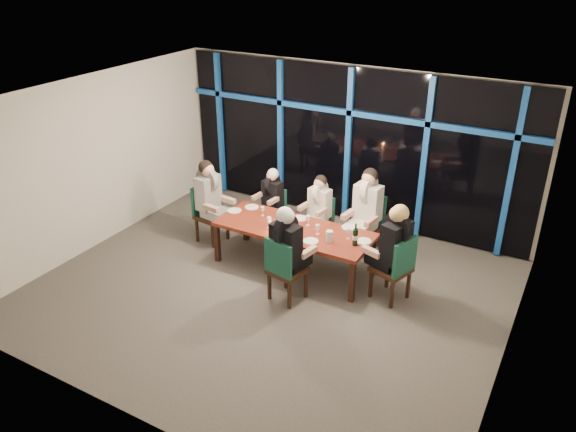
{
  "coord_description": "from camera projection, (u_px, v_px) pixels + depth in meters",
  "views": [
    {
      "loc": [
        3.88,
        -6.32,
        4.94
      ],
      "look_at": [
        0.0,
        0.6,
        1.05
      ],
      "focal_mm": 35.0,
      "sensor_mm": 36.0,
      "label": 1
    }
  ],
  "objects": [
    {
      "name": "plate_far_right",
      "position": [
        349.0,
        227.0,
        9.12
      ],
      "size": [
        0.24,
        0.24,
        0.01
      ],
      "primitive_type": "cylinder",
      "color": "white",
      "rests_on": "dining_table"
    },
    {
      "name": "wine_glass_e",
      "position": [
        349.0,
        231.0,
        8.74
      ],
      "size": [
        0.07,
        0.07,
        0.18
      ],
      "color": "silver",
      "rests_on": "dining_table"
    },
    {
      "name": "plate_end_left",
      "position": [
        234.0,
        211.0,
        9.69
      ],
      "size": [
        0.24,
        0.24,
        0.01
      ],
      "primitive_type": "cylinder",
      "color": "white",
      "rests_on": "dining_table"
    },
    {
      "name": "chair_end_right",
      "position": [
        397.0,
        266.0,
        8.33
      ],
      "size": [
        0.64,
        0.64,
        1.09
      ],
      "rotation": [
        0.0,
        0.0,
        4.39
      ],
      "color": "#311B10",
      "rests_on": "ground"
    },
    {
      "name": "chair_far_right",
      "position": [
        368.0,
        221.0,
        9.67
      ],
      "size": [
        0.56,
        0.56,
        1.08
      ],
      "rotation": [
        0.0,
        0.0,
        -0.12
      ],
      "color": "#311B10",
      "rests_on": "ground"
    },
    {
      "name": "wine_glass_b",
      "position": [
        308.0,
        218.0,
        9.15
      ],
      "size": [
        0.07,
        0.07,
        0.18
      ],
      "color": "white",
      "rests_on": "dining_table"
    },
    {
      "name": "wine_glass_c",
      "position": [
        318.0,
        227.0,
        8.87
      ],
      "size": [
        0.06,
        0.06,
        0.17
      ],
      "color": "silver",
      "rests_on": "dining_table"
    },
    {
      "name": "window_wall",
      "position": [
        350.0,
        144.0,
        10.44
      ],
      "size": [
        6.86,
        0.43,
        2.94
      ],
      "color": "black",
      "rests_on": "ground"
    },
    {
      "name": "wine_glass_d",
      "position": [
        263.0,
        209.0,
        9.48
      ],
      "size": [
        0.06,
        0.06,
        0.16
      ],
      "color": "silver",
      "rests_on": "dining_table"
    },
    {
      "name": "dining_table",
      "position": [
        294.0,
        232.0,
        9.15
      ],
      "size": [
        2.6,
        1.0,
        0.75
      ],
      "color": "maroon",
      "rests_on": "ground"
    },
    {
      "name": "wine_glass_a",
      "position": [
        269.0,
        220.0,
        9.07
      ],
      "size": [
        0.07,
        0.07,
        0.19
      ],
      "color": "silver",
      "rests_on": "dining_table"
    },
    {
      "name": "plate_far_left",
      "position": [
        252.0,
        207.0,
        9.81
      ],
      "size": [
        0.24,
        0.24,
        0.01
      ],
      "primitive_type": "cylinder",
      "color": "white",
      "rests_on": "dining_table"
    },
    {
      "name": "tea_light",
      "position": [
        275.0,
        232.0,
        8.95
      ],
      "size": [
        0.05,
        0.05,
        0.03
      ],
      "primitive_type": "cylinder",
      "color": "#F5A249",
      "rests_on": "dining_table"
    },
    {
      "name": "diner_end_left",
      "position": [
        210.0,
        190.0,
        9.88
      ],
      "size": [
        0.68,
        0.56,
        1.02
      ],
      "rotation": [
        0.0,
        0.0,
        1.45
      ],
      "color": "black",
      "rests_on": "ground"
    },
    {
      "name": "plate_far_mid",
      "position": [
        300.0,
        218.0,
        9.42
      ],
      "size": [
        0.24,
        0.24,
        0.01
      ],
      "primitive_type": "cylinder",
      "color": "white",
      "rests_on": "dining_table"
    },
    {
      "name": "chair_near_mid",
      "position": [
        284.0,
        267.0,
        8.32
      ],
      "size": [
        0.58,
        0.58,
        1.07
      ],
      "rotation": [
        0.0,
        0.0,
        2.96
      ],
      "color": "#311B10",
      "rests_on": "ground"
    },
    {
      "name": "chair_far_left",
      "position": [
        274.0,
        208.0,
        10.39
      ],
      "size": [
        0.45,
        0.45,
        0.88
      ],
      "rotation": [
        0.0,
        0.0,
        -0.12
      ],
      "color": "#311B10",
      "rests_on": "ground"
    },
    {
      "name": "chair_end_left",
      "position": [
        207.0,
        210.0,
        10.11
      ],
      "size": [
        0.54,
        0.54,
        1.05
      ],
      "rotation": [
        0.0,
        0.0,
        1.45
      ],
      "color": "#311B10",
      "rests_on": "ground"
    },
    {
      "name": "chair_far_mid",
      "position": [
        321.0,
        218.0,
        9.99
      ],
      "size": [
        0.47,
        0.47,
        0.91
      ],
      "rotation": [
        0.0,
        0.0,
        -0.13
      ],
      "color": "#311B10",
      "rests_on": "ground"
    },
    {
      "name": "diner_near_mid",
      "position": [
        287.0,
        240.0,
        8.2
      ],
      "size": [
        0.58,
        0.71,
        1.04
      ],
      "rotation": [
        0.0,
        0.0,
        2.96
      ],
      "color": "black",
      "rests_on": "ground"
    },
    {
      "name": "water_pitcher",
      "position": [
        329.0,
        236.0,
        8.65
      ],
      "size": [
        0.12,
        0.11,
        0.19
      ],
      "rotation": [
        0.0,
        0.0,
        -0.33
      ],
      "color": "silver",
      "rests_on": "dining_table"
    },
    {
      "name": "wine_bottle",
      "position": [
        355.0,
        237.0,
        8.55
      ],
      "size": [
        0.08,
        0.08,
        0.37
      ],
      "rotation": [
        0.0,
        0.0,
        -0.26
      ],
      "color": "black",
      "rests_on": "dining_table"
    },
    {
      "name": "diner_far_mid",
      "position": [
        319.0,
        201.0,
        9.78
      ],
      "size": [
        0.48,
        0.59,
        0.89
      ],
      "rotation": [
        0.0,
        0.0,
        -0.13
      ],
      "color": "silver",
      "rests_on": "ground"
    },
    {
      "name": "diner_far_left",
      "position": [
        271.0,
        192.0,
        10.19
      ],
      "size": [
        0.46,
        0.57,
        0.85
      ],
      "rotation": [
        0.0,
        0.0,
        -0.12
      ],
      "color": "black",
      "rests_on": "ground"
    },
    {
      "name": "plate_near_mid",
      "position": [
        311.0,
        241.0,
        8.7
      ],
      "size": [
        0.24,
        0.24,
        0.01
      ],
      "primitive_type": "cylinder",
      "color": "white",
      "rests_on": "dining_table"
    },
    {
      "name": "diner_far_right",
      "position": [
        367.0,
        200.0,
        9.41
      ],
      "size": [
        0.57,
        0.7,
        1.05
      ],
      "rotation": [
        0.0,
        0.0,
        -0.12
      ],
      "color": "silver",
      "rests_on": "ground"
    },
    {
      "name": "plate_end_right",
      "position": [
        364.0,
        241.0,
        8.7
      ],
      "size": [
        0.24,
        0.24,
        0.01
      ],
      "primitive_type": "cylinder",
      "color": "white",
      "rests_on": "dining_table"
    },
    {
      "name": "room",
      "position": [
        267.0,
        170.0,
        7.94
      ],
      "size": [
        7.04,
        7.0,
        3.02
      ],
      "color": "#5C5751",
      "rests_on": "ground"
    },
    {
      "name": "diner_end_right",
      "position": [
        394.0,
        238.0,
        8.21
      ],
      "size": [
        0.74,
        0.65,
        1.06
      ],
      "rotation": [
        0.0,
        0.0,
        4.39
      ],
      "color": "black",
      "rests_on": "ground"
    }
  ]
}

